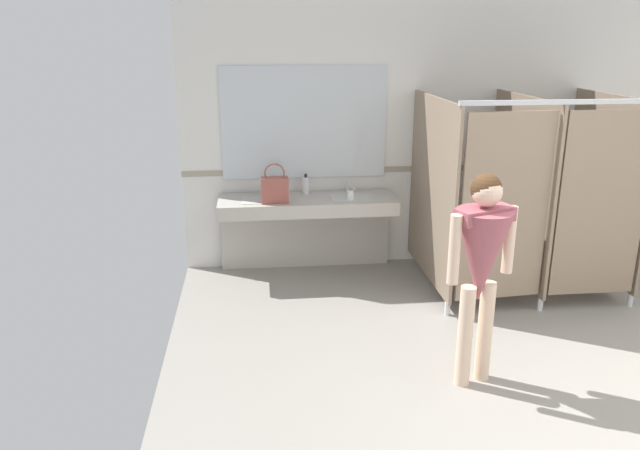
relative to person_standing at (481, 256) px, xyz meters
The scene contains 10 objects.
ground_plane 1.33m from the person_standing, 44.27° to the right, with size 5.82×6.86×0.10m, color gray.
wall_back 2.70m from the person_standing, 76.98° to the left, with size 5.82×0.12×2.80m, color silver.
wall_back_tile_band 2.61m from the person_standing, 76.67° to the left, with size 5.82×0.01×0.06m, color #9E937F.
vanity_counter 2.56m from the person_standing, 113.72° to the left, with size 1.82×0.58×0.95m.
mirror_panel 2.79m from the person_standing, 111.95° to the left, with size 1.72×0.02×1.16m, color silver.
bathroom_stalls 1.90m from the person_standing, 56.67° to the left, with size 1.84×1.51×1.93m.
person_standing is the anchor object (origin of this frame).
handbag 2.49m from the person_standing, 122.97° to the left, with size 0.27×0.13×0.40m.
soap_dispenser 2.61m from the person_standing, 112.94° to the left, with size 0.07×0.07×0.21m.
paper_cup 2.18m from the person_standing, 105.65° to the left, with size 0.07×0.07×0.09m, color white.
Camera 1 is at (-2.15, -3.27, 2.48)m, focal length 34.49 mm.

